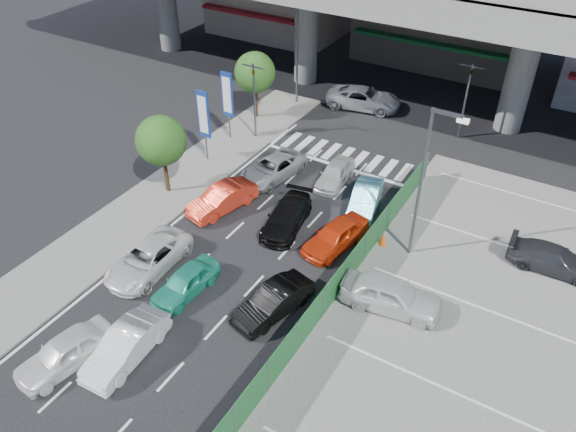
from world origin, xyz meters
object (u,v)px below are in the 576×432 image
Objects in this scene: wagon_silver_front_left at (272,168)px; sedan_black_mid at (287,217)px; taxi_teal_mid at (186,282)px; street_lamp_right at (426,174)px; hatch_black_mid_right at (274,301)px; street_lamp_left at (299,41)px; van_white_back_left at (65,352)px; signboard_near at (204,117)px; tree_near at (161,141)px; traffic_light_left at (254,83)px; crossing_wagon_silver at (364,98)px; traffic_cone at (383,239)px; taxi_orange_right at (335,236)px; parked_sedan_dgrey at (554,259)px; sedan_white_front_mid at (335,174)px; traffic_light_right at (469,83)px; tree_far at (255,73)px; hatch_white_back_mid at (126,346)px; taxi_orange_left at (222,199)px; sedan_white_mid_left at (148,259)px; parked_sedan_white at (391,295)px; signboard_far at (227,97)px; kei_truck_front_right at (365,199)px.

sedan_black_mid is at bearing -38.70° from wagon_silver_front_left.
wagon_silver_front_left reaches higher than taxi_teal_mid.
hatch_black_mid_right is at bearing -119.36° from street_lamp_right.
street_lamp_left reaches higher than van_white_back_left.
taxi_teal_mid is (6.33, -9.92, -2.44)m from signboard_near.
sedan_black_mid is at bearing 5.28° from tree_near.
traffic_light_left is 0.97× the size of crossing_wagon_silver.
hatch_black_mid_right reaches higher than traffic_cone.
taxi_teal_mid is at bearing -111.30° from taxi_orange_right.
signboard_near reaches higher than parked_sedan_dgrey.
hatch_black_mid_right is 0.99× the size of taxi_orange_right.
wagon_silver_front_left reaches higher than sedan_white_front_mid.
traffic_light_right is at bearing 84.94° from van_white_back_left.
parked_sedan_dgrey reaches higher than traffic_cone.
signboard_near is 6.54m from tree_far.
sedan_white_front_mid is at bearing -48.89° from street_lamp_left.
hatch_white_back_mid is at bearing -76.48° from street_lamp_left.
tree_near is 13.08m from traffic_cone.
street_lamp_right is at bearing -7.90° from signboard_near.
hatch_white_back_mid reaches higher than hatch_black_mid_right.
taxi_orange_left reaches higher than parked_sedan_dgrey.
signboard_near is 1.12× the size of taxi_orange_left.
sedan_white_mid_left is at bearing 176.17° from taxi_teal_mid.
van_white_back_left is 11.88m from taxi_orange_left.
taxi_orange_right reaches higher than sedan_white_front_mid.
parked_sedan_white is at bearing -21.76° from wagon_silver_front_left.
taxi_teal_mid is (5.33, -13.93, -3.31)m from traffic_light_left.
van_white_back_left is (5.19, -18.60, -2.37)m from signboard_far.
tree_far is 16.90m from sedan_white_mid_left.
hatch_black_mid_right is 13.69m from parked_sedan_dgrey.
traffic_light_left is 1.11× the size of signboard_near.
parked_sedan_dgrey is at bearing 5.37° from sedan_black_mid.
taxi_teal_mid is (6.93, -16.43, -2.76)m from tree_far.
tree_far is at bearing 71.53° from parked_sedan_dgrey.
signboard_far is at bearing 106.75° from sedan_white_mid_left.
traffic_light_left is 4.22m from signboard_near.
signboard_far is 0.98× the size of tree_far.
van_white_back_left is 2.40m from hatch_white_back_mid.
taxi_orange_left reaches higher than traffic_cone.
traffic_light_left is 6.06m from street_lamp_left.
traffic_light_left is 20.17m from parked_sedan_dgrey.
wagon_silver_front_left is at bearing -27.42° from signboard_far.
kei_truck_front_right is at bearing -100.72° from traffic_light_right.
parked_sedan_white is at bearing -70.34° from kei_truck_front_right.
taxi_teal_mid is 10.13m from traffic_cone.
signboard_far is 21.26m from parked_sedan_dgrey.
tree_far is (-0.80, 10.50, 0.00)m from tree_near.
street_lamp_right is 5.65m from taxi_orange_right.
street_lamp_right is 18.06m from street_lamp_left.
traffic_light_right is 0.97× the size of crossing_wagon_silver.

